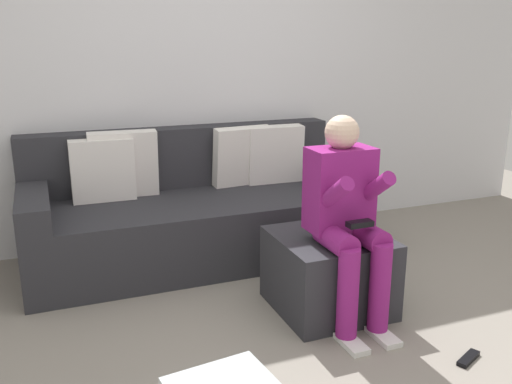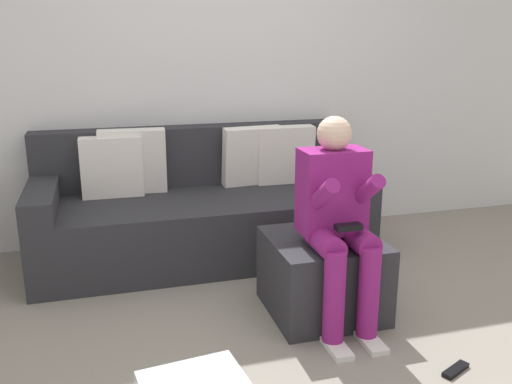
# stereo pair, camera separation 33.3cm
# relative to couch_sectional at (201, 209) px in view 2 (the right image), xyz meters

# --- Properties ---
(ground_plane) EXTENTS (8.11, 8.11, 0.00)m
(ground_plane) POSITION_rel_couch_sectional_xyz_m (0.24, -1.51, -0.34)
(ground_plane) COLOR gray
(wall_back) EXTENTS (6.23, 0.10, 2.64)m
(wall_back) POSITION_rel_couch_sectional_xyz_m (0.24, 0.46, 0.98)
(wall_back) COLOR silver
(wall_back) RESTS_ON ground_plane
(couch_sectional) EXTENTS (2.36, 0.96, 0.94)m
(couch_sectional) POSITION_rel_couch_sectional_xyz_m (0.00, 0.00, 0.00)
(couch_sectional) COLOR #2D2D33
(couch_sectional) RESTS_ON ground_plane
(ottoman) EXTENTS (0.62, 0.62, 0.46)m
(ottoman) POSITION_rel_couch_sectional_xyz_m (0.51, -1.11, -0.12)
(ottoman) COLOR #2D2D33
(ottoman) RESTS_ON ground_plane
(person_seated) EXTENTS (0.35, 0.57, 1.16)m
(person_seated) POSITION_rel_couch_sectional_xyz_m (0.52, -1.27, 0.31)
(person_seated) COLOR #8C1E72
(person_seated) RESTS_ON ground_plane
(remote_near_ottoman) EXTENTS (0.18, 0.12, 0.02)m
(remote_near_ottoman) POSITION_rel_couch_sectional_xyz_m (0.89, -1.87, -0.33)
(remote_near_ottoman) COLOR black
(remote_near_ottoman) RESTS_ON ground_plane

